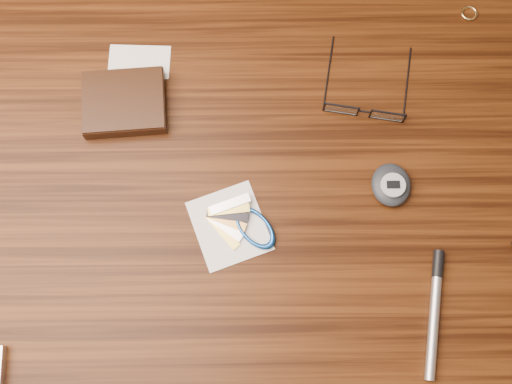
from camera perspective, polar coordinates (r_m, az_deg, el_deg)
ground at (r=1.57m, az=-2.79°, el=-7.77°), size 3.80×3.80×0.00m
desk at (r=0.93m, az=-4.67°, el=-2.31°), size 1.00×0.70×0.75m
wallet_and_card at (r=0.88m, az=-11.61°, el=7.87°), size 0.12×0.14×0.02m
eyeglasses at (r=0.87m, az=9.63°, el=7.35°), size 0.13×0.13×0.02m
gold_ring at (r=0.98m, az=18.43°, el=14.84°), size 0.03×0.03×0.00m
pedometer at (r=0.84m, az=11.92°, el=0.63°), size 0.05×0.06×0.02m
notepad_keys at (r=0.82m, az=-1.31°, el=-2.97°), size 0.13×0.12×0.01m
silver_pen at (r=0.83m, az=15.63°, el=-9.54°), size 0.04×0.16×0.01m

